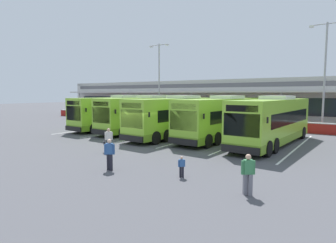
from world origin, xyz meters
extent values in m
plane|color=#4C4C51|center=(0.00, 0.00, 0.00)|extent=(200.00, 200.00, 0.00)
cube|color=#B7B7B2|center=(0.00, 27.00, 2.75)|extent=(70.00, 10.00, 5.50)
cube|color=#19232D|center=(0.00, 21.98, 2.30)|extent=(66.00, 0.08, 2.20)
cube|color=#4C4C51|center=(0.00, 21.97, 5.15)|extent=(68.00, 0.08, 0.60)
cube|color=beige|center=(0.00, 20.50, 4.20)|extent=(67.00, 3.00, 0.24)
cube|color=gray|center=(0.00, 27.00, 5.75)|extent=(70.00, 10.00, 0.50)
cylinder|color=#999999|center=(-31.00, 19.30, 2.10)|extent=(0.20, 0.20, 4.20)
cylinder|color=#999999|center=(-18.60, 19.30, 2.10)|extent=(0.20, 0.20, 4.20)
cylinder|color=#999999|center=(-6.20, 19.30, 2.10)|extent=(0.20, 0.20, 4.20)
cylinder|color=#999999|center=(6.20, 19.30, 2.10)|extent=(0.20, 0.20, 4.20)
cube|color=maroon|center=(0.00, 14.50, 0.50)|extent=(60.00, 0.36, 1.00)
cube|color=#B2B2B2|center=(0.00, 14.50, 1.05)|extent=(60.00, 0.40, 0.10)
cube|color=#8CC633|center=(-8.38, 6.76, 1.91)|extent=(3.25, 12.13, 3.19)
cube|color=olive|center=(-8.38, 6.76, 0.59)|extent=(3.27, 12.15, 0.56)
cube|color=black|center=(-8.36, 7.15, 2.15)|extent=(3.14, 9.73, 0.96)
cube|color=black|center=(-8.73, 0.82, 2.05)|extent=(2.31, 0.23, 1.40)
cube|color=black|center=(-8.73, 0.81, 3.05)|extent=(2.05, 0.20, 0.40)
cube|color=silver|center=(-8.32, 7.75, 3.64)|extent=(2.21, 2.91, 0.28)
cube|color=black|center=(-8.73, 0.71, 0.55)|extent=(2.46, 0.30, 0.44)
cube|color=black|center=(-7.25, 1.08, 2.40)|extent=(0.09, 0.12, 0.36)
cube|color=black|center=(-10.16, 1.25, 2.40)|extent=(0.09, 0.12, 0.36)
cylinder|color=black|center=(-6.92, 11.28, 0.52)|extent=(0.38, 1.06, 1.04)
cylinder|color=black|center=(-9.30, 11.42, 0.52)|extent=(0.38, 1.06, 1.04)
cylinder|color=black|center=(-7.37, 3.49, 0.52)|extent=(0.38, 1.06, 1.04)
cylinder|color=black|center=(-9.76, 3.63, 0.52)|extent=(0.38, 1.06, 1.04)
cylinder|color=black|center=(-7.45, 2.09, 0.52)|extent=(0.38, 1.06, 1.04)
cylinder|color=black|center=(-9.84, 2.23, 0.52)|extent=(0.38, 1.06, 1.04)
cube|color=#8CC633|center=(-4.38, 6.60, 1.91)|extent=(3.25, 12.13, 3.19)
cube|color=olive|center=(-4.38, 6.60, 0.59)|extent=(3.27, 12.15, 0.56)
cube|color=black|center=(-4.35, 7.00, 2.15)|extent=(3.14, 9.73, 0.96)
cube|color=black|center=(-4.72, 0.66, 2.05)|extent=(2.31, 0.23, 1.40)
cube|color=black|center=(-4.72, 0.65, 3.05)|extent=(2.05, 0.20, 0.40)
cube|color=silver|center=(-4.32, 7.59, 3.64)|extent=(2.21, 2.91, 0.28)
cube|color=black|center=(-4.73, 0.55, 0.55)|extent=(2.46, 0.30, 0.44)
cube|color=black|center=(-3.25, 0.92, 2.40)|extent=(0.09, 0.12, 0.36)
cube|color=black|center=(-6.16, 1.09, 2.40)|extent=(0.09, 0.12, 0.36)
cylinder|color=black|center=(-2.92, 11.12, 0.52)|extent=(0.38, 1.06, 1.04)
cylinder|color=black|center=(-5.30, 11.26, 0.52)|extent=(0.38, 1.06, 1.04)
cylinder|color=black|center=(-3.37, 3.33, 0.52)|extent=(0.38, 1.06, 1.04)
cylinder|color=black|center=(-5.76, 3.47, 0.52)|extent=(0.38, 1.06, 1.04)
cylinder|color=black|center=(-3.45, 1.93, 0.52)|extent=(0.38, 1.06, 1.04)
cylinder|color=black|center=(-5.84, 2.07, 0.52)|extent=(0.38, 1.06, 1.04)
cube|color=#8CC633|center=(0.19, 5.46, 1.91)|extent=(3.25, 12.13, 3.19)
cube|color=olive|center=(0.19, 5.46, 0.59)|extent=(3.27, 12.15, 0.56)
cube|color=black|center=(0.21, 5.86, 2.15)|extent=(3.14, 9.73, 0.96)
cube|color=black|center=(-0.16, -0.48, 2.05)|extent=(2.31, 0.23, 1.40)
cube|color=black|center=(-0.16, -0.49, 3.05)|extent=(2.05, 0.20, 0.40)
cube|color=silver|center=(0.25, 6.46, 3.64)|extent=(2.21, 2.91, 0.28)
cube|color=black|center=(-0.16, -0.59, 0.55)|extent=(2.46, 0.30, 0.44)
cube|color=black|center=(1.32, -0.22, 2.40)|extent=(0.09, 0.12, 0.36)
cube|color=black|center=(-1.59, -0.05, 2.40)|extent=(0.09, 0.12, 0.36)
cylinder|color=black|center=(1.65, 9.98, 0.52)|extent=(0.38, 1.06, 1.04)
cylinder|color=black|center=(-0.74, 10.12, 0.52)|extent=(0.38, 1.06, 1.04)
cylinder|color=black|center=(1.20, 2.19, 0.52)|extent=(0.38, 1.06, 1.04)
cylinder|color=black|center=(-1.19, 2.33, 0.52)|extent=(0.38, 1.06, 1.04)
cylinder|color=black|center=(1.11, 0.80, 0.52)|extent=(0.38, 1.06, 1.04)
cylinder|color=black|center=(-1.27, 0.94, 0.52)|extent=(0.38, 1.06, 1.04)
cube|color=#8CC633|center=(4.22, 6.37, 1.91)|extent=(3.25, 12.13, 3.19)
cube|color=olive|center=(4.22, 6.37, 0.59)|extent=(3.27, 12.15, 0.56)
cube|color=black|center=(4.24, 6.77, 2.15)|extent=(3.14, 9.73, 0.96)
cube|color=black|center=(3.87, 0.43, 2.05)|extent=(2.31, 0.23, 1.40)
cube|color=black|center=(3.87, 0.42, 3.05)|extent=(2.05, 0.20, 0.40)
cube|color=silver|center=(4.28, 7.37, 3.64)|extent=(2.21, 2.91, 0.28)
cube|color=black|center=(3.87, 0.32, 0.55)|extent=(2.46, 0.30, 0.44)
cube|color=black|center=(5.35, 0.70, 2.40)|extent=(0.09, 0.12, 0.36)
cube|color=black|center=(2.44, 0.87, 2.40)|extent=(0.09, 0.12, 0.36)
cylinder|color=black|center=(5.68, 10.90, 0.52)|extent=(0.38, 1.06, 1.04)
cylinder|color=black|center=(3.30, 11.03, 0.52)|extent=(0.38, 1.06, 1.04)
cylinder|color=black|center=(5.23, 3.11, 0.52)|extent=(0.38, 1.06, 1.04)
cylinder|color=black|center=(2.84, 3.25, 0.52)|extent=(0.38, 1.06, 1.04)
cylinder|color=black|center=(5.15, 1.71, 0.52)|extent=(0.38, 1.06, 1.04)
cylinder|color=black|center=(2.76, 1.85, 0.52)|extent=(0.38, 1.06, 1.04)
cube|color=#8CC633|center=(8.62, 5.88, 1.91)|extent=(3.25, 12.13, 3.19)
cube|color=olive|center=(8.62, 5.88, 0.59)|extent=(3.27, 12.15, 0.56)
cube|color=black|center=(8.64, 6.28, 2.15)|extent=(3.14, 9.73, 0.96)
cube|color=black|center=(8.27, -0.06, 2.05)|extent=(2.31, 0.23, 1.40)
cube|color=black|center=(8.27, -0.07, 3.05)|extent=(2.05, 0.20, 0.40)
cube|color=silver|center=(8.68, 6.88, 3.64)|extent=(2.21, 2.91, 0.28)
cube|color=black|center=(8.26, -0.17, 0.55)|extent=(2.46, 0.30, 0.44)
cube|color=black|center=(9.74, 0.20, 2.40)|extent=(0.09, 0.12, 0.36)
cube|color=black|center=(6.84, 0.37, 2.40)|extent=(0.09, 0.12, 0.36)
cylinder|color=black|center=(10.08, 10.40, 0.52)|extent=(0.38, 1.06, 1.04)
cylinder|color=black|center=(7.69, 10.54, 0.52)|extent=(0.38, 1.06, 1.04)
cylinder|color=black|center=(9.62, 2.61, 0.52)|extent=(0.38, 1.06, 1.04)
cylinder|color=black|center=(7.24, 2.75, 0.52)|extent=(0.38, 1.06, 1.04)
cylinder|color=black|center=(9.54, 1.22, 0.52)|extent=(0.38, 1.06, 1.04)
cylinder|color=black|center=(7.16, 1.35, 0.52)|extent=(0.38, 1.06, 1.04)
cube|color=silver|center=(-10.50, 6.00, 0.00)|extent=(0.14, 13.00, 0.01)
cube|color=silver|center=(-6.30, 6.00, 0.00)|extent=(0.14, 13.00, 0.01)
cube|color=silver|center=(-2.10, 6.00, 0.00)|extent=(0.14, 13.00, 0.01)
cube|color=silver|center=(2.10, 6.00, 0.00)|extent=(0.14, 13.00, 0.01)
cube|color=silver|center=(6.30, 6.00, 0.00)|extent=(0.14, 13.00, 0.01)
cube|color=silver|center=(10.50, 6.00, 0.00)|extent=(0.14, 13.00, 0.01)
cube|color=#33333D|center=(0.11, -3.27, 0.42)|extent=(0.23, 0.23, 0.84)
cube|color=#33333D|center=(0.31, -3.24, 0.42)|extent=(0.23, 0.23, 0.84)
cube|color=silver|center=(0.21, -3.26, 1.12)|extent=(0.39, 0.40, 0.56)
cube|color=silver|center=(0.06, -3.42, 1.09)|extent=(0.13, 0.13, 0.54)
cube|color=silver|center=(0.36, -3.10, 1.09)|extent=(0.13, 0.13, 0.54)
sphere|color=tan|center=(0.21, -3.26, 1.51)|extent=(0.22, 0.22, 0.22)
cube|color=black|center=(0.00, -3.46, 0.63)|extent=(0.29, 0.28, 0.22)
cylinder|color=black|center=(0.00, -3.46, 0.81)|extent=(0.02, 0.02, 0.16)
cube|color=black|center=(3.52, -6.49, 0.42)|extent=(0.22, 0.23, 0.84)
cube|color=black|center=(3.72, -6.49, 0.42)|extent=(0.22, 0.23, 0.84)
cube|color=#2D5693|center=(3.62, -6.49, 1.12)|extent=(0.40, 0.38, 0.56)
cube|color=#2D5693|center=(3.45, -6.62, 1.09)|extent=(0.13, 0.13, 0.54)
cube|color=#2D5693|center=(3.80, -6.36, 1.09)|extent=(0.13, 0.13, 0.54)
sphere|color=#DBB293|center=(3.62, -6.49, 1.51)|extent=(0.22, 0.22, 0.22)
cube|color=black|center=(7.31, -5.51, 0.26)|extent=(0.14, 0.14, 0.52)
cube|color=black|center=(7.43, -5.50, 0.26)|extent=(0.14, 0.14, 0.52)
cube|color=#2D5693|center=(7.37, -5.50, 0.69)|extent=(0.25, 0.24, 0.35)
cube|color=#2D5693|center=(7.27, -5.59, 0.68)|extent=(0.08, 0.08, 0.33)
cube|color=#2D5693|center=(7.47, -5.41, 0.68)|extent=(0.08, 0.08, 0.33)
sphere|color=tan|center=(7.37, -5.50, 0.94)|extent=(0.14, 0.14, 0.14)
cube|color=slate|center=(10.63, -6.05, 0.42)|extent=(0.22, 0.23, 0.84)
cube|color=slate|center=(10.83, -6.05, 0.42)|extent=(0.22, 0.23, 0.84)
cube|color=#387F4C|center=(10.73, -6.05, 1.12)|extent=(0.40, 0.38, 0.56)
cube|color=#387F4C|center=(10.55, -6.18, 1.09)|extent=(0.13, 0.13, 0.54)
cube|color=#387F4C|center=(10.90, -5.92, 1.09)|extent=(0.13, 0.13, 0.54)
sphere|color=tan|center=(10.73, -6.05, 1.51)|extent=(0.22, 0.22, 0.22)
cylinder|color=#9E9EA3|center=(-10.14, 16.80, 5.50)|extent=(0.20, 0.20, 11.00)
cylinder|color=#9E9EA3|center=(-10.14, 16.80, 10.85)|extent=(2.80, 0.10, 0.10)
cube|color=silver|center=(-11.54, 16.80, 10.75)|extent=(0.44, 0.28, 0.20)
cube|color=silver|center=(-8.74, 16.80, 10.75)|extent=(0.44, 0.28, 0.20)
cylinder|color=#9E9EA3|center=(10.98, 16.18, 5.50)|extent=(0.20, 0.20, 11.00)
cylinder|color=#9E9EA3|center=(10.98, 16.18, 10.85)|extent=(2.80, 0.10, 0.10)
cube|color=silver|center=(9.58, 16.18, 10.75)|extent=(0.44, 0.28, 0.20)
camera|label=1|loc=(14.24, -16.72, 3.95)|focal=30.45mm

